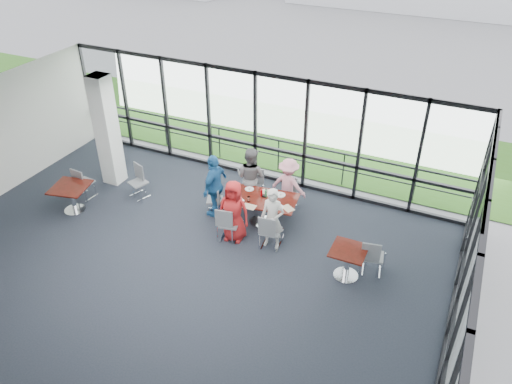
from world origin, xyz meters
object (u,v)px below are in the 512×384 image
at_px(diner_near_right, 273,219).
at_px(chair_spare_lb, 138,183).
at_px(chair_main_nl, 230,224).
at_px(main_table, 261,202).
at_px(diner_near_left, 234,211).
at_px(diner_far_right, 288,185).
at_px(side_table_right, 348,255).
at_px(diner_end, 215,186).
at_px(chair_spare_r, 373,256).
at_px(side_table_left, 71,190).
at_px(chair_main_fl, 252,187).
at_px(chair_main_end, 215,200).
at_px(diner_far_left, 250,177).
at_px(chair_main_nr, 271,231).
at_px(chair_spare_la, 84,182).
at_px(chair_main_fr, 288,194).
at_px(structural_column, 107,131).

bearing_deg(diner_near_right, chair_spare_lb, 170.18).
bearing_deg(chair_main_nl, main_table, 56.15).
bearing_deg(diner_near_left, diner_far_right, 61.26).
distance_m(side_table_right, diner_end, 3.92).
bearing_deg(diner_near_left, chair_spare_r, -3.01).
relative_size(side_table_left, chair_main_fl, 1.19).
distance_m(side_table_right, chair_main_end, 3.97).
xyz_separation_m(diner_far_left, chair_main_nr, (1.24, -1.45, -0.39)).
distance_m(side_table_left, chair_main_nr, 5.43).
distance_m(main_table, chair_spare_lb, 3.58).
distance_m(diner_near_right, chair_main_fl, 2.02).
bearing_deg(diner_near_right, diner_far_left, 127.55).
bearing_deg(chair_main_end, diner_far_left, 117.59).
xyz_separation_m(main_table, diner_end, (-1.23, -0.14, 0.26)).
distance_m(main_table, side_table_right, 2.78).
bearing_deg(diner_near_left, chair_spare_la, 174.53).
xyz_separation_m(side_table_left, chair_spare_r, (7.79, 0.94, -0.19)).
bearing_deg(chair_spare_la, chair_main_fr, 25.10).
height_order(structural_column, chair_spare_lb, structural_column).
height_order(chair_main_fl, chair_spare_lb, chair_main_fl).
xyz_separation_m(side_table_left, chair_main_end, (3.46, 1.49, -0.23)).
bearing_deg(chair_main_nr, chair_spare_la, 174.16).
relative_size(diner_far_right, chair_main_nl, 1.62).
bearing_deg(side_table_left, side_table_right, 4.35).
relative_size(diner_far_left, chair_main_fr, 2.01).
bearing_deg(diner_end, diner_far_left, 144.32).
xyz_separation_m(side_table_right, chair_main_nr, (-1.94, 0.27, -0.16)).
distance_m(structural_column, diner_near_left, 4.59).
xyz_separation_m(diner_near_right, chair_main_nr, (-0.01, -0.03, -0.33)).
relative_size(diner_near_right, chair_main_nl, 1.71).
relative_size(chair_main_fl, chair_spare_lb, 1.01).
bearing_deg(main_table, chair_spare_r, -20.01).
relative_size(chair_main_end, chair_spare_r, 0.91).
height_order(structural_column, chair_main_nr, structural_column).
bearing_deg(diner_end, chair_main_fr, 125.48).
relative_size(diner_far_right, chair_spare_lb, 1.67).
xyz_separation_m(chair_main_fl, chair_main_end, (-0.65, -0.90, -0.05)).
xyz_separation_m(chair_main_fl, chair_spare_lb, (-2.94, -1.10, -0.00)).
bearing_deg(main_table, chair_main_nr, -59.16).
bearing_deg(side_table_left, main_table, 18.81).
relative_size(diner_near_right, chair_main_end, 1.94).
distance_m(chair_main_nr, chair_spare_la, 5.54).
xyz_separation_m(main_table, chair_spare_r, (3.05, -0.67, -0.17)).
xyz_separation_m(structural_column, side_table_left, (0.00, -1.71, -0.96)).
height_order(chair_main_nl, chair_spare_r, chair_main_nl).
relative_size(chair_main_nr, chair_main_end, 1.12).
distance_m(diner_near_right, chair_main_end, 2.05).
distance_m(diner_near_right, chair_spare_la, 5.56).
bearing_deg(diner_near_left, side_table_right, -10.11).
distance_m(structural_column, chair_main_fr, 5.30).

